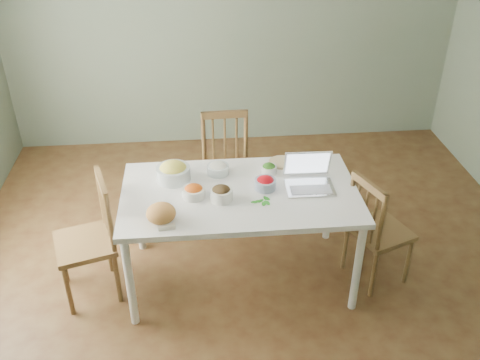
{
  "coord_description": "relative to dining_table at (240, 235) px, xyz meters",
  "views": [
    {
      "loc": [
        -0.45,
        -3.27,
        3.0
      ],
      "look_at": [
        -0.14,
        0.04,
        0.93
      ],
      "focal_mm": 39.81,
      "sensor_mm": 36.0,
      "label": 1
    }
  ],
  "objects": [
    {
      "name": "floor",
      "position": [
        0.14,
        -0.04,
        -0.41
      ],
      "size": [
        5.0,
        5.0,
        0.0
      ],
      "primitive_type": "cube",
      "color": "#412212",
      "rests_on": "ground"
    },
    {
      "name": "wall_back",
      "position": [
        0.14,
        2.46,
        0.94
      ],
      "size": [
        5.0,
        0.0,
        2.7
      ],
      "primitive_type": "cube",
      "color": "slate",
      "rests_on": "ground"
    },
    {
      "name": "dining_table",
      "position": [
        0.0,
        0.0,
        0.0
      ],
      "size": [
        1.77,
        1.0,
        0.83
      ],
      "primitive_type": null,
      "color": "white",
      "rests_on": "floor"
    },
    {
      "name": "chair_far",
      "position": [
        -0.04,
        0.82,
        0.1
      ],
      "size": [
        0.47,
        0.45,
        1.03
      ],
      "primitive_type": null,
      "rotation": [
        0.0,
        0.0,
        0.04
      ],
      "color": "#483319",
      "rests_on": "floor"
    },
    {
      "name": "chair_left",
      "position": [
        -1.18,
        -0.07,
        0.09
      ],
      "size": [
        0.54,
        0.55,
        1.01
      ],
      "primitive_type": null,
      "rotation": [
        0.0,
        0.0,
        -1.28
      ],
      "color": "#483319",
      "rests_on": "floor"
    },
    {
      "name": "chair_right",
      "position": [
        1.1,
        -0.1,
        0.06
      ],
      "size": [
        0.53,
        0.54,
        0.96
      ],
      "primitive_type": null,
      "rotation": [
        0.0,
        0.0,
        1.94
      ],
      "color": "#483319",
      "rests_on": "floor"
    },
    {
      "name": "bread_boule",
      "position": [
        -0.57,
        -0.32,
        0.48
      ],
      "size": [
        0.23,
        0.23,
        0.13
      ],
      "primitive_type": "ellipsoid",
      "rotation": [
        0.0,
        0.0,
        -0.14
      ],
      "color": "#AA723C",
      "rests_on": "dining_table"
    },
    {
      "name": "butter_stick",
      "position": [
        -0.53,
        -0.41,
        0.43
      ],
      "size": [
        0.12,
        0.05,
        0.03
      ],
      "primitive_type": "cube",
      "rotation": [
        0.0,
        0.0,
        0.12
      ],
      "color": "white",
      "rests_on": "dining_table"
    },
    {
      "name": "bowl_squash",
      "position": [
        -0.49,
        0.21,
        0.49
      ],
      "size": [
        0.26,
        0.26,
        0.15
      ],
      "primitive_type": null,
      "rotation": [
        0.0,
        0.0,
        0.02
      ],
      "color": "gold",
      "rests_on": "dining_table"
    },
    {
      "name": "bowl_carrot",
      "position": [
        -0.34,
        -0.04,
        0.46
      ],
      "size": [
        0.21,
        0.21,
        0.09
      ],
      "primitive_type": null,
      "rotation": [
        0.0,
        0.0,
        -0.28
      ],
      "color": "#DC4A08",
      "rests_on": "dining_table"
    },
    {
      "name": "bowl_onion",
      "position": [
        -0.15,
        0.28,
        0.46
      ],
      "size": [
        0.2,
        0.2,
        0.09
      ],
      "primitive_type": null,
      "rotation": [
        0.0,
        0.0,
        -0.15
      ],
      "color": "silver",
      "rests_on": "dining_table"
    },
    {
      "name": "bowl_mushroom",
      "position": [
        -0.15,
        -0.1,
        0.47
      ],
      "size": [
        0.22,
        0.22,
        0.11
      ],
      "primitive_type": null,
      "rotation": [
        0.0,
        0.0,
        -0.42
      ],
      "color": "black",
      "rests_on": "dining_table"
    },
    {
      "name": "bowl_redpep",
      "position": [
        0.19,
        0.02,
        0.46
      ],
      "size": [
        0.17,
        0.17,
        0.1
      ],
      "primitive_type": null,
      "rotation": [
        0.0,
        0.0,
        0.08
      ],
      "color": "#AE0802",
      "rests_on": "dining_table"
    },
    {
      "name": "bowl_broccoli",
      "position": [
        0.25,
        0.25,
        0.45
      ],
      "size": [
        0.16,
        0.16,
        0.08
      ],
      "primitive_type": null,
      "rotation": [
        0.0,
        0.0,
        0.31
      ],
      "color": "#1B3516",
      "rests_on": "dining_table"
    },
    {
      "name": "flatbread",
      "position": [
        0.38,
        0.38,
        0.42
      ],
      "size": [
        0.24,
        0.24,
        0.02
      ],
      "primitive_type": "cylinder",
      "rotation": [
        0.0,
        0.0,
        -0.19
      ],
      "color": "#CCB290",
      "rests_on": "dining_table"
    },
    {
      "name": "basil_bunch",
      "position": [
        0.14,
        -0.15,
        0.42
      ],
      "size": [
        0.17,
        0.17,
        0.02
      ],
      "primitive_type": null,
      "color": "#207613",
      "rests_on": "dining_table"
    },
    {
      "name": "laptop",
      "position": [
        0.53,
        -0.01,
        0.54
      ],
      "size": [
        0.37,
        0.32,
        0.25
      ],
      "primitive_type": null,
      "rotation": [
        0.0,
        0.0,
        -0.02
      ],
      "color": "silver",
      "rests_on": "dining_table"
    }
  ]
}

